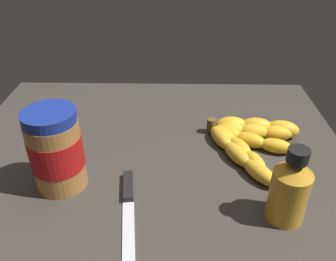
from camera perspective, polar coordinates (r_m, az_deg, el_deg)
name	(u,v)px	position (r cm, az deg, el deg)	size (l,w,h in cm)	color
ground_plane	(153,164)	(69.01, -2.47, -5.64)	(76.88, 65.19, 4.99)	#38332D
banana_bunch	(248,138)	(71.10, 13.14, -1.22)	(19.43, 21.02, 3.71)	gold
peanut_butter_jar	(56,150)	(59.42, -18.03, -3.12)	(8.77, 8.77, 14.33)	#B27238
honey_bottle	(290,189)	(54.30, 19.48, -9.07)	(5.71, 5.71, 12.83)	gold
butter_knife	(128,208)	(56.25, -6.59, -12.61)	(4.17, 20.82, 1.20)	silver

